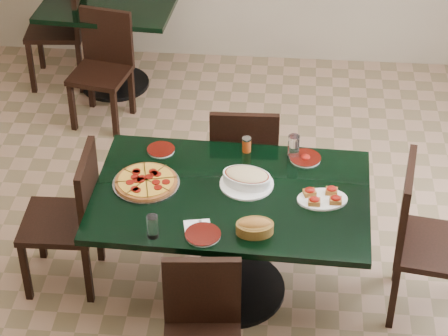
# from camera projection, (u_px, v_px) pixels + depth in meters

# --- Properties ---
(floor) EXTENTS (5.50, 5.50, 0.00)m
(floor) POSITION_uv_depth(u_px,v_px,m) (227.00, 269.00, 5.48)
(floor) COLOR #906E53
(floor) RESTS_ON ground
(main_table) EXTENTS (1.58, 1.04, 0.75)m
(main_table) POSITION_uv_depth(u_px,v_px,m) (231.00, 218.00, 4.99)
(main_table) COLOR black
(main_table) RESTS_ON floor
(back_table) EXTENTS (1.09, 0.83, 0.75)m
(back_table) POSITION_uv_depth(u_px,v_px,m) (110.00, 28.00, 6.99)
(back_table) COLOR black
(back_table) RESTS_ON floor
(chair_far) EXTENTS (0.44, 0.44, 0.91)m
(chair_far) POSITION_uv_depth(u_px,v_px,m) (244.00, 158.00, 5.57)
(chair_far) COLOR black
(chair_far) RESTS_ON floor
(chair_near) EXTENTS (0.43, 0.43, 0.85)m
(chair_near) POSITION_uv_depth(u_px,v_px,m) (202.00, 328.00, 4.43)
(chair_near) COLOR black
(chair_near) RESTS_ON floor
(chair_right) EXTENTS (0.53, 0.53, 0.99)m
(chair_right) POSITION_uv_depth(u_px,v_px,m) (423.00, 233.00, 4.89)
(chair_right) COLOR black
(chair_right) RESTS_ON floor
(chair_left) EXTENTS (0.44, 0.44, 0.93)m
(chair_left) POSITION_uv_depth(u_px,v_px,m) (72.00, 213.00, 5.10)
(chair_left) COLOR black
(chair_left) RESTS_ON floor
(back_chair_near) EXTENTS (0.48, 0.48, 0.87)m
(back_chair_near) POSITION_uv_depth(u_px,v_px,m) (103.00, 61.00, 6.63)
(back_chair_near) COLOR black
(back_chair_near) RESTS_ON floor
(back_chair_left) EXTENTS (0.49, 0.49, 0.98)m
(back_chair_left) POSITION_uv_depth(u_px,v_px,m) (67.00, 20.00, 7.04)
(back_chair_left) COLOR black
(back_chair_left) RESTS_ON floor
(pepperoni_pizza) EXTENTS (0.38, 0.38, 0.04)m
(pepperoni_pizza) POSITION_uv_depth(u_px,v_px,m) (146.00, 182.00, 4.94)
(pepperoni_pizza) COLOR #A8A9AF
(pepperoni_pizza) RESTS_ON main_table
(lasagna_casserole) EXTENTS (0.31, 0.31, 0.09)m
(lasagna_casserole) POSITION_uv_depth(u_px,v_px,m) (247.00, 178.00, 4.92)
(lasagna_casserole) COLOR white
(lasagna_casserole) RESTS_ON main_table
(bread_basket) EXTENTS (0.22, 0.16, 0.09)m
(bread_basket) POSITION_uv_depth(u_px,v_px,m) (255.00, 227.00, 4.58)
(bread_basket) COLOR brown
(bread_basket) RESTS_ON main_table
(bruschetta_platter) EXTENTS (0.31, 0.23, 0.05)m
(bruschetta_platter) POSITION_uv_depth(u_px,v_px,m) (322.00, 197.00, 4.81)
(bruschetta_platter) COLOR white
(bruschetta_platter) RESTS_ON main_table
(side_plate_near) EXTENTS (0.19, 0.19, 0.02)m
(side_plate_near) POSITION_uv_depth(u_px,v_px,m) (203.00, 235.00, 4.58)
(side_plate_near) COLOR white
(side_plate_near) RESTS_ON main_table
(side_plate_far_r) EXTENTS (0.19, 0.19, 0.03)m
(side_plate_far_r) POSITION_uv_depth(u_px,v_px,m) (305.00, 158.00, 5.14)
(side_plate_far_r) COLOR white
(side_plate_far_r) RESTS_ON main_table
(side_plate_far_l) EXTENTS (0.17, 0.17, 0.02)m
(side_plate_far_l) POSITION_uv_depth(u_px,v_px,m) (161.00, 150.00, 5.21)
(side_plate_far_l) COLOR white
(side_plate_far_l) RESTS_ON main_table
(napkin_setting) EXTENTS (0.17, 0.17, 0.01)m
(napkin_setting) POSITION_uv_depth(u_px,v_px,m) (198.00, 228.00, 4.63)
(napkin_setting) COLOR white
(napkin_setting) RESTS_ON main_table
(water_glass_a) EXTENTS (0.07, 0.07, 0.15)m
(water_glass_a) POSITION_uv_depth(u_px,v_px,m) (294.00, 147.00, 5.12)
(water_glass_a) COLOR white
(water_glass_a) RESTS_ON main_table
(water_glass_b) EXTENTS (0.06, 0.06, 0.13)m
(water_glass_b) POSITION_uv_depth(u_px,v_px,m) (153.00, 227.00, 4.54)
(water_glass_b) COLOR white
(water_glass_b) RESTS_ON main_table
(pepper_shaker) EXTENTS (0.06, 0.06, 0.09)m
(pepper_shaker) POSITION_uv_depth(u_px,v_px,m) (247.00, 144.00, 5.18)
(pepper_shaker) COLOR #B14612
(pepper_shaker) RESTS_ON main_table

